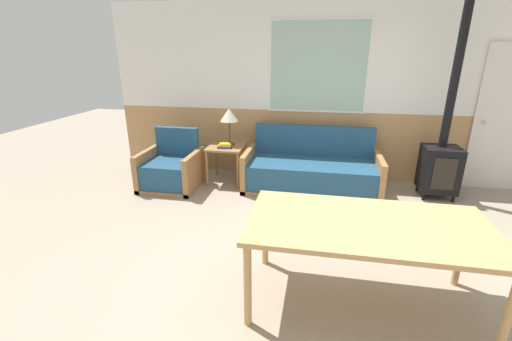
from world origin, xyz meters
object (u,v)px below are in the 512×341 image
at_px(side_table, 226,152).
at_px(wood_stove, 441,156).
at_px(dining_table, 368,230).
at_px(couch, 311,172).
at_px(table_lamp, 229,116).
at_px(armchair, 171,171).

distance_m(side_table, wood_stove, 3.09).
xyz_separation_m(dining_table, wood_stove, (1.26, 2.47, -0.08)).
bearing_deg(couch, table_lamp, 173.09).
bearing_deg(armchair, wood_stove, -4.94).
distance_m(couch, side_table, 1.35).
distance_m(armchair, dining_table, 3.36).
bearing_deg(wood_stove, dining_table, -117.01).
xyz_separation_m(side_table, wood_stove, (3.09, -0.01, 0.11)).
relative_size(armchair, table_lamp, 1.52).
height_order(table_lamp, dining_table, table_lamp).
xyz_separation_m(couch, dining_table, (0.50, -2.42, 0.41)).
relative_size(side_table, table_lamp, 1.02).
bearing_deg(wood_stove, table_lamp, 178.09).
distance_m(table_lamp, wood_stove, 3.09).
bearing_deg(couch, dining_table, -78.20).
distance_m(side_table, dining_table, 3.09).
xyz_separation_m(armchair, table_lamp, (0.80, 0.48, 0.77)).
relative_size(dining_table, wood_stove, 0.71).
bearing_deg(wood_stove, armchair, -174.38).
relative_size(table_lamp, wood_stove, 0.22).
distance_m(side_table, table_lamp, 0.56).
bearing_deg(dining_table, armchair, 141.10).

